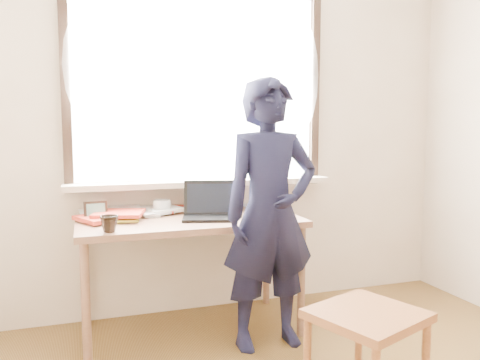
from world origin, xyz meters
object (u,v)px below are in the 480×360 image
object	(u,v)px
laptop	(210,209)
person	(270,214)
work_chair	(367,326)
desk	(190,230)
mug_white	(162,207)
mug_dark	(109,224)

from	to	relation	value
laptop	person	xyz separation A→B (m)	(0.29, -0.31, 0.01)
laptop	work_chair	size ratio (longest dim) A/B	0.68
desk	person	bearing A→B (deg)	-39.41
desk	mug_white	size ratio (longest dim) A/B	11.58
mug_white	desk	bearing A→B (deg)	-54.83
work_chair	person	world-z (taller)	person
laptop	person	bearing A→B (deg)	-46.66
mug_white	person	distance (m)	0.78
person	mug_white	bearing A→B (deg)	134.00
laptop	desk	bearing A→B (deg)	165.10
work_chair	mug_dark	bearing A→B (deg)	143.08
laptop	mug_white	bearing A→B (deg)	138.45
mug_dark	work_chair	world-z (taller)	mug_dark
desk	laptop	size ratio (longest dim) A/B	3.49
mug_dark	work_chair	xyz separation A→B (m)	(1.10, -0.82, -0.39)
laptop	mug_dark	bearing A→B (deg)	-159.69
mug_white	person	size ratio (longest dim) A/B	0.07
laptop	person	world-z (taller)	person
desk	person	world-z (taller)	person
mug_white	laptop	bearing A→B (deg)	-41.55
person	laptop	bearing A→B (deg)	131.65
work_chair	person	xyz separation A→B (m)	(-0.18, 0.75, 0.41)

